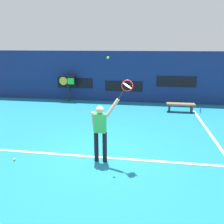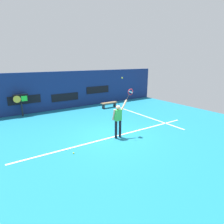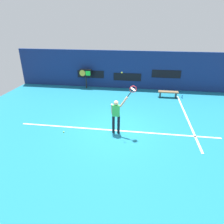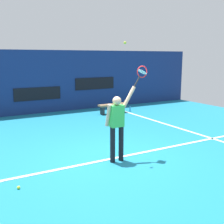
# 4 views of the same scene
# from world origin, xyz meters

# --- Properties ---
(ground_plane) EXTENTS (18.00, 18.00, 0.00)m
(ground_plane) POSITION_xyz_m (0.00, 0.00, 0.00)
(ground_plane) COLOR teal
(back_wall) EXTENTS (18.00, 0.20, 2.97)m
(back_wall) POSITION_xyz_m (0.00, 7.05, 1.48)
(back_wall) COLOR navy
(back_wall) RESTS_ON ground_plane
(sponsor_banner_center) EXTENTS (2.20, 0.03, 0.60)m
(sponsor_banner_center) POSITION_xyz_m (0.00, 6.93, 0.94)
(sponsor_banner_center) COLOR black
(sponsor_banner_starboard) EXTENTS (2.20, 0.03, 0.60)m
(sponsor_banner_starboard) POSITION_xyz_m (3.00, 6.93, 1.29)
(sponsor_banner_starboard) COLOR black
(court_baseline) EXTENTS (10.00, 0.10, 0.01)m
(court_baseline) POSITION_xyz_m (0.00, -0.11, 0.01)
(court_baseline) COLOR white
(court_baseline) RESTS_ON ground_plane
(court_sideline) EXTENTS (0.10, 7.00, 0.01)m
(court_sideline) POSITION_xyz_m (3.81, 2.00, 0.01)
(court_sideline) COLOR white
(court_sideline) RESTS_ON ground_plane
(tennis_player) EXTENTS (0.79, 0.31, 1.92)m
(tennis_player) POSITION_xyz_m (0.04, -0.31, 1.01)
(tennis_player) COLOR black
(tennis_player) RESTS_ON ground_plane
(tennis_racket) EXTENTS (0.47, 0.27, 0.60)m
(tennis_racket) POSITION_xyz_m (0.76, -0.31, 2.25)
(tennis_racket) COLOR black
(tennis_ball) EXTENTS (0.07, 0.07, 0.07)m
(tennis_ball) POSITION_xyz_m (0.27, -0.29, 2.99)
(tennis_ball) COLOR #CCE033
(court_bench) EXTENTS (1.40, 0.36, 0.45)m
(court_bench) POSITION_xyz_m (3.08, 5.24, 0.34)
(court_bench) COLOR olive
(court_bench) RESTS_ON ground_plane
(water_bottle) EXTENTS (0.07, 0.07, 0.24)m
(water_bottle) POSITION_xyz_m (4.07, 5.24, 0.12)
(water_bottle) COLOR #338CD8
(water_bottle) RESTS_ON ground_plane
(spare_ball) EXTENTS (0.07, 0.07, 0.07)m
(spare_ball) POSITION_xyz_m (-2.51, -0.67, 0.03)
(spare_ball) COLOR #CCE033
(spare_ball) RESTS_ON ground_plane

